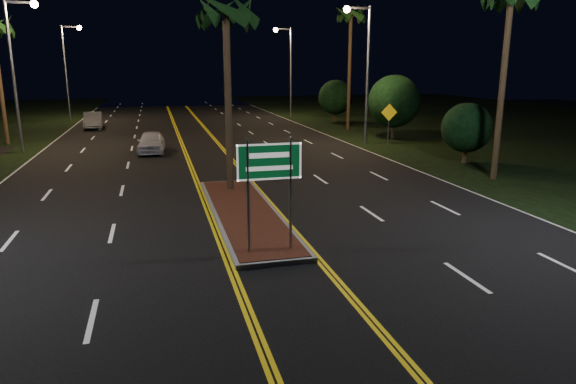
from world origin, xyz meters
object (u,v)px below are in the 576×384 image
object	(u,v)px
streetlight_left_mid	(18,58)
car_near	(151,140)
streetlight_left_far	(69,61)
warning_sign	(389,118)
median_island	(245,212)
palm_right_far	(351,16)
streetlight_right_far	(287,62)
shrub_far	(336,97)
highway_sign	(269,172)
car_far	(93,119)
palm_median	(226,12)
streetlight_right_mid	(363,59)
shrub_near	(467,128)
shrub_mid	(394,101)

from	to	relation	value
streetlight_left_mid	car_near	distance (m)	9.08
streetlight_left_far	warning_sign	size ratio (longest dim) A/B	3.28
streetlight_left_mid	warning_sign	bearing A→B (deg)	-6.19
car_near	median_island	bearing A→B (deg)	-74.19
palm_right_far	streetlight_right_far	bearing A→B (deg)	100.33
shrub_far	palm_right_far	bearing A→B (deg)	-99.46
streetlight_right_far	median_island	bearing A→B (deg)	-106.87
highway_sign	streetlight_right_far	world-z (taller)	streetlight_right_far
median_island	warning_sign	distance (m)	19.19
median_island	car_far	xyz separation A→B (m)	(-8.09, 29.52, 0.71)
palm_median	car_near	distance (m)	13.59
streetlight_left_far	palm_right_far	world-z (taller)	palm_right_far
streetlight_right_mid	shrub_near	world-z (taller)	streetlight_right_mid
median_island	shrub_near	bearing A→B (deg)	27.41
streetlight_right_mid	shrub_near	bearing A→B (deg)	-70.16
streetlight_left_mid	palm_median	size ratio (longest dim) A/B	1.08
streetlight_right_mid	streetlight_right_far	size ratio (longest dim) A/B	1.00
streetlight_left_mid	streetlight_right_far	size ratio (longest dim) A/B	1.00
streetlight_left_far	streetlight_left_mid	bearing A→B (deg)	-90.00
palm_median	streetlight_left_far	bearing A→B (deg)	107.58
car_near	shrub_mid	bearing A→B (deg)	10.29
streetlight_left_far	streetlight_right_far	xyz separation A→B (m)	(21.23, -2.00, 0.00)
median_island	car_near	world-z (taller)	car_near
streetlight_right_mid	car_far	bearing A→B (deg)	142.17
median_island	warning_sign	bearing A→B (deg)	49.33
palm_median	warning_sign	world-z (taller)	palm_median
streetlight_right_mid	shrub_far	bearing A→B (deg)	77.18
streetlight_left_far	car_near	world-z (taller)	streetlight_left_far
highway_sign	warning_sign	xyz separation A→B (m)	(12.46, 18.70, -0.59)
shrub_far	car_near	xyz separation A→B (m)	(-17.03, -14.01, -1.57)
streetlight_left_mid	car_near	size ratio (longest dim) A/B	1.96
palm_right_far	shrub_mid	bearing A→B (deg)	-78.69
highway_sign	car_near	world-z (taller)	highway_sign
streetlight_right_far	palm_right_far	bearing A→B (deg)	-79.67
streetlight_right_mid	shrub_far	distance (m)	14.74
median_island	shrub_near	distance (m)	15.32
streetlight_right_mid	car_far	world-z (taller)	streetlight_right_mid
palm_right_far	car_far	world-z (taller)	palm_right_far
shrub_near	warning_sign	size ratio (longest dim) A/B	1.20
warning_sign	shrub_mid	bearing A→B (deg)	58.23
median_island	warning_sign	xyz separation A→B (m)	(12.46, 14.50, 1.72)
streetlight_right_mid	car_near	xyz separation A→B (m)	(-13.85, -0.01, -4.89)
palm_right_far	car_far	size ratio (longest dim) A/B	2.17
highway_sign	palm_median	world-z (taller)	palm_median
shrub_near	shrub_mid	xyz separation A→B (m)	(0.50, 10.00, 0.78)
shrub_far	warning_sign	world-z (taller)	shrub_far
streetlight_left_far	streetlight_right_mid	bearing A→B (deg)	-46.03
shrub_far	warning_sign	bearing A→B (deg)	-95.30
streetlight_left_far	shrub_far	xyz separation A→B (m)	(24.41, -8.00, -3.32)
car_far	shrub_far	bearing A→B (deg)	-5.08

